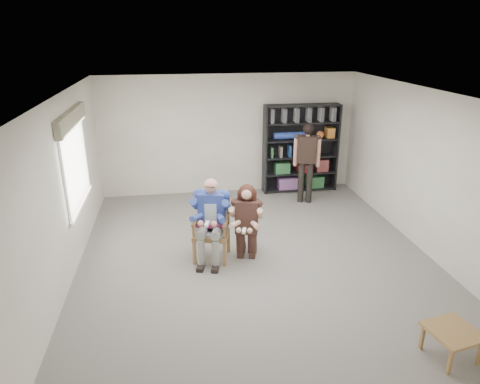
{
  "coord_description": "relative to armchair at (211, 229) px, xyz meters",
  "views": [
    {
      "loc": [
        -1.3,
        -6.31,
        3.7
      ],
      "look_at": [
        -0.2,
        0.6,
        1.05
      ],
      "focal_mm": 32.0,
      "sensor_mm": 36.0,
      "label": 1
    }
  ],
  "objects": [
    {
      "name": "seated_man",
      "position": [
        0.0,
        0.0,
        0.17
      ],
      "size": [
        0.83,
        1.0,
        1.45
      ],
      "primitive_type": null,
      "rotation": [
        0.0,
        0.0,
        -0.27
      ],
      "color": "#2C3E94",
      "rests_on": "floor"
    },
    {
      "name": "floor",
      "position": [
        0.75,
        -0.23,
        -0.56
      ],
      "size": [
        6.0,
        7.0,
        0.01
      ],
      "primitive_type": "cube",
      "color": "slate",
      "rests_on": "ground"
    },
    {
      "name": "standing_man",
      "position": [
        2.35,
        2.25,
        0.35
      ],
      "size": [
        0.63,
        0.47,
        1.82
      ],
      "primitive_type": null,
      "rotation": [
        0.0,
        0.0,
        -0.32
      ],
      "color": "black",
      "rests_on": "floor"
    },
    {
      "name": "armchair",
      "position": [
        0.0,
        0.0,
        0.0
      ],
      "size": [
        0.79,
        0.77,
        1.11
      ],
      "primitive_type": null,
      "rotation": [
        0.0,
        0.0,
        -0.27
      ],
      "color": "brown",
      "rests_on": "floor"
    },
    {
      "name": "bookshelf",
      "position": [
        2.45,
        3.05,
        0.49
      ],
      "size": [
        1.8,
        0.38,
        2.1
      ],
      "primitive_type": null,
      "color": "black",
      "rests_on": "floor"
    },
    {
      "name": "window_left",
      "position": [
        -2.2,
        0.77,
        1.07
      ],
      "size": [
        0.16,
        2.0,
        1.75
      ],
      "primitive_type": null,
      "color": "white",
      "rests_on": "room_shell"
    },
    {
      "name": "side_table",
      "position": [
        2.59,
        -2.85,
        -0.36
      ],
      "size": [
        0.65,
        0.65,
        0.38
      ],
      "primitive_type": null,
      "rotation": [
        0.0,
        0.0,
        0.18
      ],
      "color": "brown",
      "rests_on": "floor"
    },
    {
      "name": "room_shell",
      "position": [
        0.75,
        -0.23,
        0.84
      ],
      "size": [
        6.0,
        7.0,
        2.8
      ],
      "primitive_type": null,
      "color": "beige",
      "rests_on": "ground"
    },
    {
      "name": "kneeling_woman",
      "position": [
        0.58,
        -0.12,
        0.11
      ],
      "size": [
        0.77,
        1.01,
        1.32
      ],
      "primitive_type": null,
      "rotation": [
        0.0,
        0.0,
        -0.27
      ],
      "color": "#322019",
      "rests_on": "floor"
    }
  ]
}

